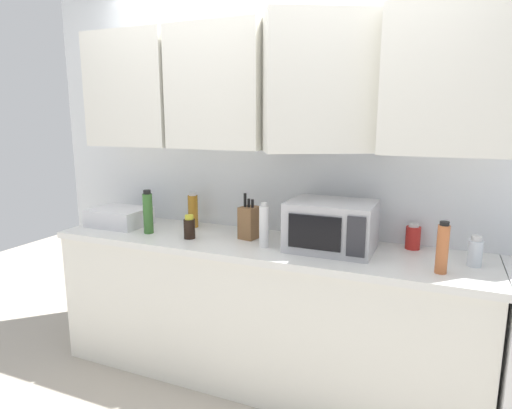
% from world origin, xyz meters
% --- Properties ---
extents(wall_back_with_cabinets, '(3.50, 0.59, 2.60)m').
position_xyz_m(wall_back_with_cabinets, '(0.00, -0.07, 1.58)').
color(wall_back_with_cabinets, white).
rests_on(wall_back_with_cabinets, ground_plane).
extents(counter_run, '(2.63, 0.63, 0.90)m').
position_xyz_m(counter_run, '(0.00, -0.30, 0.45)').
color(counter_run, white).
rests_on(counter_run, ground_plane).
extents(microwave, '(0.48, 0.37, 0.28)m').
position_xyz_m(microwave, '(0.44, -0.28, 1.04)').
color(microwave, '#B7B7BC').
rests_on(microwave, counter_run).
extents(dish_rack, '(0.38, 0.30, 0.12)m').
position_xyz_m(dish_rack, '(-1.06, -0.30, 0.96)').
color(dish_rack, silver).
rests_on(dish_rack, counter_run).
extents(knife_block, '(0.12, 0.14, 0.29)m').
position_xyz_m(knife_block, '(-0.09, -0.24, 1.00)').
color(knife_block, brown).
rests_on(knife_block, counter_run).
extents(bottle_clear_tall, '(0.07, 0.07, 0.16)m').
position_xyz_m(bottle_clear_tall, '(1.18, -0.27, 0.97)').
color(bottle_clear_tall, silver).
rests_on(bottle_clear_tall, counter_run).
extents(bottle_soy_dark, '(0.07, 0.07, 0.15)m').
position_xyz_m(bottle_soy_dark, '(-0.43, -0.40, 0.97)').
color(bottle_soy_dark, black).
rests_on(bottle_soy_dark, counter_run).
extents(bottle_red_sauce, '(0.08, 0.08, 0.15)m').
position_xyz_m(bottle_red_sauce, '(0.87, -0.08, 0.97)').
color(bottle_red_sauce, red).
rests_on(bottle_red_sauce, counter_run).
extents(bottle_amber_vinegar, '(0.07, 0.07, 0.24)m').
position_xyz_m(bottle_amber_vinegar, '(-0.56, -0.13, 1.02)').
color(bottle_amber_vinegar, '#AD701E').
rests_on(bottle_amber_vinegar, counter_run).
extents(bottle_white_jar, '(0.06, 0.06, 0.26)m').
position_xyz_m(bottle_white_jar, '(0.07, -0.38, 1.03)').
color(bottle_white_jar, white).
rests_on(bottle_white_jar, counter_run).
extents(bottle_spice_jar, '(0.06, 0.06, 0.26)m').
position_xyz_m(bottle_spice_jar, '(1.02, -0.45, 1.03)').
color(bottle_spice_jar, '#BC6638').
rests_on(bottle_spice_jar, counter_run).
extents(bottle_green_oil, '(0.06, 0.06, 0.29)m').
position_xyz_m(bottle_green_oil, '(-0.75, -0.39, 1.04)').
color(bottle_green_oil, '#386B2D').
rests_on(bottle_green_oil, counter_run).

